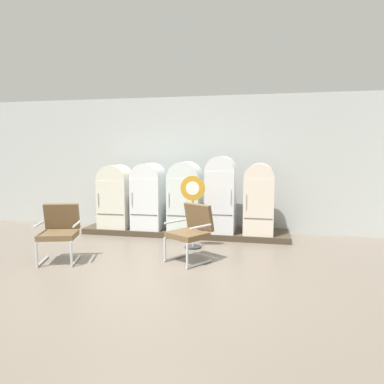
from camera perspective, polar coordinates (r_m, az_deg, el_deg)
name	(u,v)px	position (r m, az deg, el deg)	size (l,w,h in m)	color
ground	(137,283)	(5.47, -8.53, -13.76)	(12.00, 10.00, 0.05)	#706558
back_wall	(191,163)	(8.65, -0.14, 4.48)	(11.76, 0.12, 3.09)	#B9BEBB
display_plinth	(185,232)	(8.23, -1.08, -6.16)	(4.53, 0.95, 0.12)	#443829
refrigerator_0	(116,195)	(8.47, -11.75, -0.39)	(0.67, 0.65, 1.42)	silver
refrigerator_1	(149,194)	(8.22, -6.72, -0.33)	(0.65, 0.72, 1.46)	white
refrigerator_2	(185,194)	(7.97, -1.07, -0.36)	(0.68, 0.67, 1.50)	silver
refrigerator_3	(221,192)	(7.80, 4.50, 0.02)	(0.61, 0.62, 1.62)	silver
refrigerator_4	(259,197)	(7.76, 10.36, -0.70)	(0.61, 0.65, 1.48)	silver
armchair_left	(59,229)	(6.58, -19.88, -5.44)	(0.76, 0.78, 0.96)	silver
armchair_right	(191,229)	(6.19, -0.10, -5.79)	(0.84, 0.85, 0.96)	silver
sign_stand	(193,213)	(6.98, 0.13, -3.22)	(0.47, 0.32, 1.39)	#2D2D30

